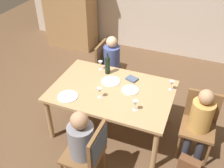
{
  "coord_description": "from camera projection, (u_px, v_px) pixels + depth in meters",
  "views": [
    {
      "loc": [
        1.05,
        -2.64,
        2.93
      ],
      "look_at": [
        0.0,
        0.0,
        0.86
      ],
      "focal_mm": 41.12,
      "sensor_mm": 36.0,
      "label": 1
    }
  ],
  "objects": [
    {
      "name": "dining_table",
      "position": [
        112.0,
        94.0,
        3.63
      ],
      "size": [
        1.68,
        1.13,
        0.76
      ],
      "color": "tan",
      "rests_on": "ground_plane"
    },
    {
      "name": "chair_right_end",
      "position": [
        200.0,
        120.0,
        3.41
      ],
      "size": [
        0.44,
        0.44,
        0.92
      ],
      "rotation": [
        0.0,
        0.0,
        3.14
      ],
      "color": "brown",
      "rests_on": "ground_plane"
    },
    {
      "name": "wine_glass_near_right",
      "position": [
        100.0,
        64.0,
        3.94
      ],
      "size": [
        0.07,
        0.07,
        0.15
      ],
      "color": "silver",
      "rests_on": "dining_table"
    },
    {
      "name": "chair_near",
      "position": [
        92.0,
        150.0,
        2.93
      ],
      "size": [
        0.46,
        0.44,
        0.92
      ],
      "rotation": [
        0.0,
        0.0,
        1.57
      ],
      "color": "brown",
      "rests_on": "ground_plane"
    },
    {
      "name": "dinner_plate_guest_left",
      "position": [
        130.0,
        90.0,
        3.56
      ],
      "size": [
        0.24,
        0.24,
        0.01
      ],
      "primitive_type": "cylinder",
      "color": "white",
      "rests_on": "dining_table"
    },
    {
      "name": "folded_napkin",
      "position": [
        132.0,
        79.0,
        3.77
      ],
      "size": [
        0.19,
        0.17,
        0.03
      ],
      "primitive_type": "cube",
      "rotation": [
        0.0,
        0.0,
        -0.33
      ],
      "color": "#4C5B75",
      "rests_on": "dining_table"
    },
    {
      "name": "wine_glass_centre",
      "position": [
        100.0,
        91.0,
        3.39
      ],
      "size": [
        0.07,
        0.07,
        0.15
      ],
      "color": "silver",
      "rests_on": "dining_table"
    },
    {
      "name": "chair_far_left",
      "position": [
        107.0,
        64.0,
        4.56
      ],
      "size": [
        0.44,
        0.44,
        0.92
      ],
      "rotation": [
        0.0,
        0.0,
        -1.57
      ],
      "color": "brown",
      "rests_on": "ground_plane"
    },
    {
      "name": "dinner_plate_guest_right",
      "position": [
        111.0,
        81.0,
        3.73
      ],
      "size": [
        0.28,
        0.28,
        0.01
      ],
      "primitive_type": "cylinder",
      "color": "white",
      "rests_on": "dining_table"
    },
    {
      "name": "handbag",
      "position": [
        189.0,
        165.0,
        3.33
      ],
      "size": [
        0.3,
        0.18,
        0.22
      ],
      "primitive_type": "cube",
      "rotation": [
        0.0,
        0.0,
        2.93
      ],
      "color": "brown",
      "rests_on": "ground_plane"
    },
    {
      "name": "armoire_cabinet",
      "position": [
        69.0,
        0.0,
        5.69
      ],
      "size": [
        1.18,
        0.62,
        2.18
      ],
      "color": "#A87F51",
      "rests_on": "ground_plane"
    },
    {
      "name": "wine_glass_far",
      "position": [
        135.0,
        103.0,
        3.18
      ],
      "size": [
        0.07,
        0.07,
        0.15
      ],
      "color": "silver",
      "rests_on": "dining_table"
    },
    {
      "name": "dinner_plate_host",
      "position": [
        68.0,
        96.0,
        3.45
      ],
      "size": [
        0.28,
        0.28,
        0.01
      ],
      "primitive_type": "cylinder",
      "color": "white",
      "rests_on": "dining_table"
    },
    {
      "name": "ground_plane",
      "position": [
        112.0,
        128.0,
        4.02
      ],
      "size": [
        10.0,
        10.0,
        0.0
      ],
      "primitive_type": "plane",
      "color": "brown"
    },
    {
      "name": "person_man_bearded",
      "position": [
        80.0,
        143.0,
        2.94
      ],
      "size": [
        0.35,
        0.3,
        1.12
      ],
      "rotation": [
        0.0,
        0.0,
        1.57
      ],
      "color": "#33333D",
      "rests_on": "ground_plane"
    },
    {
      "name": "wine_glass_near_left",
      "position": [
        172.0,
        83.0,
        3.52
      ],
      "size": [
        0.07,
        0.07,
        0.15
      ],
      "color": "silver",
      "rests_on": "dining_table"
    },
    {
      "name": "person_woman_host",
      "position": [
        113.0,
        61.0,
        4.47
      ],
      "size": [
        0.32,
        0.28,
        1.08
      ],
      "rotation": [
        0.0,
        0.0,
        -1.57
      ],
      "color": "#33333D",
      "rests_on": "ground_plane"
    },
    {
      "name": "wine_bottle_tall_green",
      "position": [
        108.0,
        64.0,
        3.83
      ],
      "size": [
        0.08,
        0.08,
        0.34
      ],
      "color": "black",
      "rests_on": "dining_table"
    },
    {
      "name": "person_man_guest",
      "position": [
        200.0,
        120.0,
        3.27
      ],
      "size": [
        0.29,
        0.33,
        1.09
      ],
      "rotation": [
        0.0,
        0.0,
        3.14
      ],
      "color": "#33333D",
      "rests_on": "ground_plane"
    }
  ]
}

